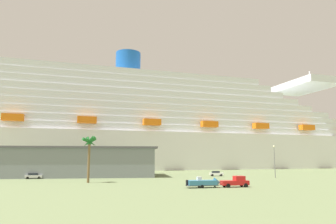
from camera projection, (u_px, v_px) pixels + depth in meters
ground_plane at (178, 174)px, 111.43m from camera, size 600.00×600.00×0.00m
cruise_ship at (192, 133)px, 164.89m from camera, size 291.35×62.27×65.62m
terminal_building at (82, 162)px, 98.21m from camera, size 47.94×25.56×9.13m
pickup_truck at (236, 182)px, 62.37m from camera, size 5.60×2.28×2.20m
small_boat_on_trailer at (205, 183)px, 61.07m from camera, size 7.95×2.31×2.15m
palm_tree at (89, 145)px, 73.93m from camera, size 3.59×3.59×10.99m
street_lamp at (274, 157)px, 90.58m from camera, size 0.56×0.56×9.39m
parked_car_white_van at (216, 173)px, 98.55m from camera, size 4.55×2.73×1.58m
parked_car_silver_sedan at (34, 176)px, 86.01m from camera, size 4.52×2.05×1.58m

